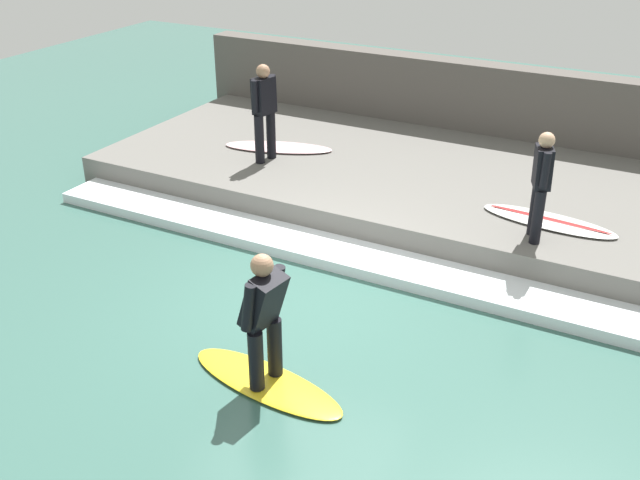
{
  "coord_description": "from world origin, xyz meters",
  "views": [
    {
      "loc": [
        -7.04,
        -4.02,
        5.05
      ],
      "look_at": [
        0.5,
        0.0,
        0.7
      ],
      "focal_mm": 42.0,
      "sensor_mm": 36.0,
      "label": 1
    }
  ],
  "objects_px": {
    "surfboard_riding": "(267,382)",
    "surfboard_waiting_far": "(278,147)",
    "surfboard_waiting_near": "(549,221)",
    "surfer_riding": "(264,313)",
    "surfer_waiting_near": "(541,180)",
    "surfer_waiting_far": "(264,108)"
  },
  "relations": [
    {
      "from": "surfer_riding",
      "to": "surfboard_waiting_far",
      "type": "relative_size",
      "value": 0.76
    },
    {
      "from": "surfboard_waiting_far",
      "to": "surfboard_waiting_near",
      "type": "bearing_deg",
      "value": -99.42
    },
    {
      "from": "surfer_waiting_near",
      "to": "surfboard_waiting_near",
      "type": "height_order",
      "value": "surfer_waiting_near"
    },
    {
      "from": "surfer_waiting_near",
      "to": "surfboard_waiting_near",
      "type": "bearing_deg",
      "value": -7.58
    },
    {
      "from": "surfboard_waiting_near",
      "to": "surfboard_waiting_far",
      "type": "height_order",
      "value": "surfboard_waiting_near"
    },
    {
      "from": "surfer_riding",
      "to": "surfer_waiting_near",
      "type": "xyz_separation_m",
      "value": [
        3.88,
        -1.85,
        0.42
      ]
    },
    {
      "from": "surfboard_riding",
      "to": "surfer_riding",
      "type": "height_order",
      "value": "surfer_riding"
    },
    {
      "from": "surfboard_waiting_near",
      "to": "surfer_waiting_far",
      "type": "relative_size",
      "value": 1.19
    },
    {
      "from": "surfboard_riding",
      "to": "surfboard_waiting_far",
      "type": "bearing_deg",
      "value": 29.59
    },
    {
      "from": "surfer_waiting_near",
      "to": "surfboard_waiting_near",
      "type": "distance_m",
      "value": 1.0
    },
    {
      "from": "surfboard_waiting_far",
      "to": "surfboard_riding",
      "type": "bearing_deg",
      "value": -150.41
    },
    {
      "from": "surfboard_riding",
      "to": "surfboard_waiting_near",
      "type": "height_order",
      "value": "surfboard_waiting_near"
    },
    {
      "from": "surfer_riding",
      "to": "surfer_waiting_near",
      "type": "relative_size",
      "value": 1.02
    },
    {
      "from": "surfboard_riding",
      "to": "surfboard_waiting_far",
      "type": "distance_m",
      "value": 6.09
    },
    {
      "from": "surfboard_riding",
      "to": "surfer_riding",
      "type": "xyz_separation_m",
      "value": [
        0.0,
        0.0,
        0.88
      ]
    },
    {
      "from": "surfboard_waiting_near",
      "to": "surfboard_waiting_far",
      "type": "distance_m",
      "value": 5.0
    },
    {
      "from": "surfer_riding",
      "to": "surfer_waiting_far",
      "type": "height_order",
      "value": "surfer_waiting_far"
    },
    {
      "from": "surfer_waiting_near",
      "to": "surfer_waiting_far",
      "type": "relative_size",
      "value": 0.91
    },
    {
      "from": "surfboard_riding",
      "to": "surfboard_waiting_far",
      "type": "height_order",
      "value": "surfboard_waiting_far"
    },
    {
      "from": "surfer_waiting_far",
      "to": "surfboard_riding",
      "type": "bearing_deg",
      "value": -148.34
    },
    {
      "from": "surfboard_riding",
      "to": "surfer_waiting_near",
      "type": "relative_size",
      "value": 1.35
    },
    {
      "from": "surfer_waiting_far",
      "to": "surfboard_waiting_near",
      "type": "bearing_deg",
      "value": -92.82
    }
  ]
}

